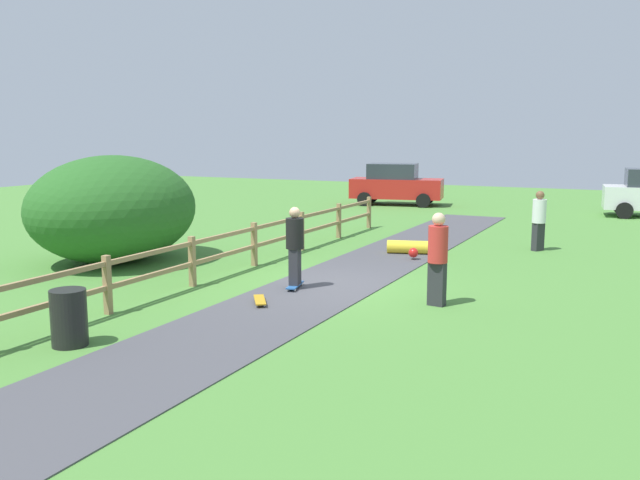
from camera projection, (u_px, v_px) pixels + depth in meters
ground_plane at (326, 286)px, 14.80m from camera, size 60.00×60.00×0.00m
asphalt_path at (326, 286)px, 14.80m from camera, size 2.40×28.00×0.02m
wooden_fence at (225, 247)px, 15.82m from camera, size 0.12×18.12×1.10m
bush_large at (113, 209)px, 17.41m from camera, size 3.89×4.67×2.76m
trash_bin at (69, 318)px, 10.58m from camera, size 0.56×0.56×0.90m
skater_riding at (295, 243)px, 14.35m from camera, size 0.46×0.82×1.75m
skater_fallen at (415, 248)px, 18.57m from camera, size 1.55×1.35×0.36m
skateboard_loose at (260, 300)px, 13.20m from camera, size 0.62×0.77×0.08m
bystander_red at (438, 254)px, 12.98m from camera, size 0.42×0.42×1.81m
bystander_white at (539, 218)px, 19.12m from camera, size 0.52×0.52×1.71m
parked_car_red at (396, 184)px, 31.50m from camera, size 4.44×2.58×1.92m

